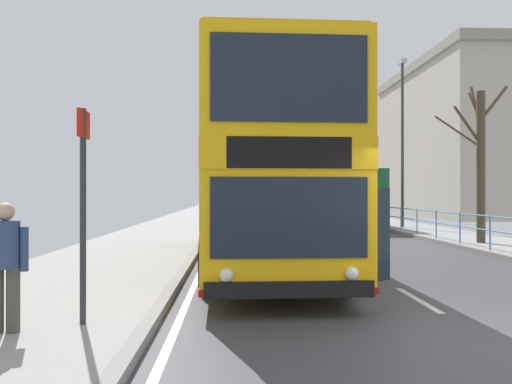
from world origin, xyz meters
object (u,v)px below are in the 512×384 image
Objects in this scene: background_bus_far_lane at (338,196)px; bus_stop_sign_near at (83,192)px; street_lamp_far_side at (402,131)px; double_decker_bus_main at (260,175)px; background_building_00 at (467,140)px; bare_tree_far_00 at (480,158)px; pedestrian_companion at (5,260)px.

background_bus_far_lane is 22.92m from bus_stop_sign_near.
bus_stop_sign_near is at bearing -110.11° from background_bus_far_lane.
bus_stop_sign_near is 21.03m from street_lamp_far_side.
background_building_00 reaches higher than double_decker_bus_main.
street_lamp_far_side is 1.50× the size of bare_tree_far_00.
bare_tree_far_00 is at bearing 43.22° from pedestrian_companion.
bus_stop_sign_near is 0.15× the size of background_building_00.
background_building_00 is (10.62, 23.17, 3.14)m from bare_tree_far_00.
pedestrian_companion is 1.22m from bus_stop_sign_near.
pedestrian_companion is (-3.45, -6.48, -1.28)m from double_decker_bus_main.
background_bus_far_lane is at bearing 68.29° from pedestrian_companion.
bus_stop_sign_near is 0.50× the size of bare_tree_far_00.
street_lamp_far_side is at bearing 58.56° from pedestrian_companion.
background_building_00 is (21.88, 33.74, 5.18)m from pedestrian_companion.
bare_tree_far_00 is (10.42, 10.22, 1.21)m from bus_stop_sign_near.
background_bus_far_lane is (5.26, 15.39, -0.65)m from double_decker_bus_main.
bus_stop_sign_near is at bearing -120.00° from street_lamp_far_side.
background_building_00 is (10.65, 15.37, 1.24)m from street_lamp_far_side.
double_decker_bus_main reaches higher than background_bus_far_lane.
double_decker_bus_main is 2.02× the size of bare_tree_far_00.
background_bus_far_lane is 0.57× the size of background_building_00.
pedestrian_companion is 0.57× the size of bus_stop_sign_near.
background_bus_far_lane is 1.23× the size of street_lamp_far_side.
street_lamp_far_side is 18.74m from background_building_00.
street_lamp_far_side is 8.02m from bare_tree_far_00.
bus_stop_sign_near is 39.71m from background_building_00.
bare_tree_far_00 is at bearing 44.44° from bus_stop_sign_near.
background_building_00 reaches higher than pedestrian_companion.
pedestrian_companion is at bearing -118.03° from double_decker_bus_main.
street_lamp_far_side is (7.78, 11.89, 2.66)m from double_decker_bus_main.
background_building_00 is at bearing 55.29° from street_lamp_far_side.
bus_stop_sign_near is at bearing -113.17° from double_decker_bus_main.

